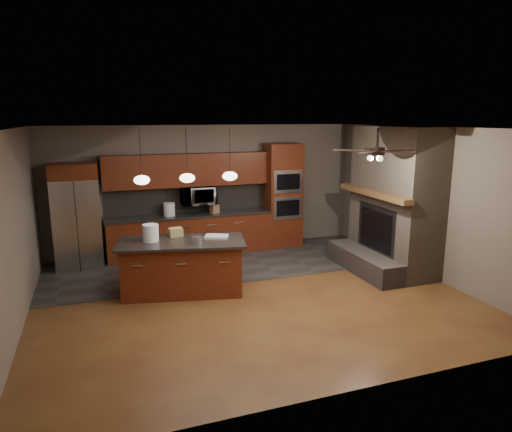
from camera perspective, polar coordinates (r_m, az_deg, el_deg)
name	(u,v)px	position (r m, az deg, el deg)	size (l,w,h in m)	color
ground	(251,295)	(7.88, -0.59, -9.86)	(7.00, 7.00, 0.00)	brown
ceiling	(251,128)	(7.30, -0.64, 10.95)	(7.00, 6.00, 0.02)	white
back_wall	(208,188)	(10.30, -6.05, 3.46)	(7.00, 0.02, 2.80)	#706459
right_wall	(426,202)	(9.20, 20.49, 1.67)	(0.02, 6.00, 2.80)	#706459
left_wall	(13,233)	(7.17, -28.12, -1.85)	(0.02, 6.00, 2.80)	#706459
slate_tile_patch	(223,263)	(9.50, -4.15, -5.94)	(7.00, 2.40, 0.01)	#35312F
fireplace_column	(392,205)	(9.24, 16.66, 1.34)	(1.30, 2.10, 2.80)	brown
back_cabinetry	(190,214)	(10.05, -8.28, 0.24)	(3.59, 0.64, 2.20)	#602411
oven_tower	(283,195)	(10.57, 3.36, 2.59)	(0.80, 0.63, 2.38)	#602411
microwave	(198,195)	(10.02, -7.23, 2.60)	(0.73, 0.41, 0.50)	silver
refrigerator	(77,216)	(9.72, -21.48, 0.01)	(0.90, 0.75, 2.09)	silver
kitchen_island	(182,267)	(7.94, -9.19, -6.27)	(2.28, 1.39, 0.92)	#602411
white_bucket	(151,233)	(7.86, -13.04, -2.07)	(0.27, 0.27, 0.29)	white
paint_can	(197,240)	(7.62, -7.33, -3.00)	(0.17, 0.17, 0.11)	#BDBCC1
paint_tray	(217,236)	(7.95, -4.94, -2.57)	(0.39, 0.27, 0.04)	silver
cardboard_box	(176,232)	(8.11, -10.02, -2.00)	(0.23, 0.17, 0.15)	#A18B53
counter_bucket	(169,209)	(9.90, -10.80, 0.83)	(0.24, 0.24, 0.28)	white
counter_box	(215,209)	(10.05, -5.21, 0.92)	(0.17, 0.14, 0.19)	#93694B
pendant_left	(142,180)	(7.70, -14.09, 4.42)	(0.26, 0.26, 0.92)	black
pendant_center	(187,178)	(7.81, -8.59, 4.75)	(0.26, 0.26, 0.92)	black
pendant_right	(230,176)	(7.98, -3.29, 5.03)	(0.26, 0.26, 0.92)	black
ceiling_fan	(377,151)	(7.41, 14.88, 7.91)	(1.27, 1.33, 0.41)	black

